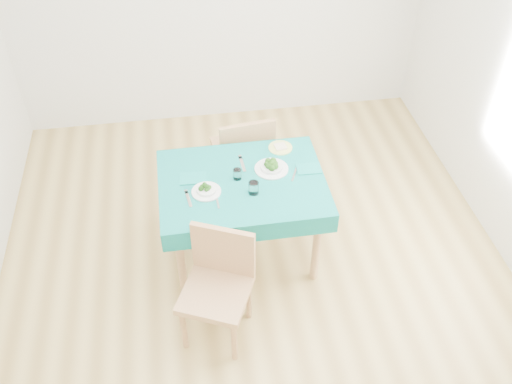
{
  "coord_description": "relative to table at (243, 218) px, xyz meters",
  "views": [
    {
      "loc": [
        -0.46,
        -2.9,
        3.49
      ],
      "look_at": [
        0.0,
        0.0,
        0.85
      ],
      "focal_mm": 40.0,
      "sensor_mm": 36.0,
      "label": 1
    }
  ],
  "objects": [
    {
      "name": "bowl_near",
      "position": [
        -0.27,
        -0.08,
        0.41
      ],
      "size": [
        0.21,
        0.21,
        0.06
      ],
      "primitive_type": null,
      "color": "white",
      "rests_on": "table"
    },
    {
      "name": "chair_near",
      "position": [
        -0.29,
        -0.74,
        0.17
      ],
      "size": [
        0.6,
        0.62,
        1.1
      ],
      "primitive_type": "cube",
      "rotation": [
        0.0,
        0.0,
        -0.42
      ],
      "color": "#A5794D",
      "rests_on": "ground"
    },
    {
      "name": "knife_far",
      "position": [
        0.4,
        0.03,
        0.38
      ],
      "size": [
        0.09,
        0.19,
        0.0
      ],
      "primitive_type": "cube",
      "rotation": [
        0.0,
        0.0,
        -0.41
      ],
      "color": "silver",
      "rests_on": "table"
    },
    {
      "name": "bowl_far",
      "position": [
        0.24,
        0.1,
        0.42
      ],
      "size": [
        0.25,
        0.25,
        0.08
      ],
      "primitive_type": null,
      "color": "white",
      "rests_on": "table"
    },
    {
      "name": "napkin_near",
      "position": [
        -0.35,
        0.08,
        0.38
      ],
      "size": [
        0.2,
        0.15,
        0.01
      ],
      "primitive_type": "cube",
      "rotation": [
        0.0,
        0.0,
        -0.08
      ],
      "color": "#0E7870",
      "rests_on": "table"
    },
    {
      "name": "side_plate",
      "position": [
        0.35,
        0.34,
        0.38
      ],
      "size": [
        0.19,
        0.19,
        0.01
      ],
      "primitive_type": "cylinder",
      "color": "#DAE16E",
      "rests_on": "table"
    },
    {
      "name": "table",
      "position": [
        0.0,
        0.0,
        0.0
      ],
      "size": [
        1.21,
        0.92,
        0.76
      ],
      "primitive_type": "cube",
      "color": "#0A6C66",
      "rests_on": "ground"
    },
    {
      "name": "napkin_far",
      "position": [
        0.51,
        0.06,
        0.38
      ],
      "size": [
        0.19,
        0.14,
        0.01
      ],
      "primitive_type": "cube",
      "rotation": [
        0.0,
        0.0,
        -0.05
      ],
      "color": "#0E7870",
      "rests_on": "table"
    },
    {
      "name": "bread_slice",
      "position": [
        0.35,
        0.34,
        0.39
      ],
      "size": [
        0.1,
        0.1,
        0.01
      ],
      "primitive_type": "cube",
      "rotation": [
        0.0,
        0.0,
        0.15
      ],
      "color": "beige",
      "rests_on": "side_plate"
    },
    {
      "name": "knife_near",
      "position": [
        -0.2,
        -0.17,
        0.38
      ],
      "size": [
        0.02,
        0.2,
        0.0
      ],
      "primitive_type": "cube",
      "rotation": [
        0.0,
        0.0,
        0.04
      ],
      "color": "silver",
      "rests_on": "table"
    },
    {
      "name": "tumbler_side",
      "position": [
        0.06,
        -0.14,
        0.43
      ],
      "size": [
        0.07,
        0.07,
        0.09
      ],
      "primitive_type": "cylinder",
      "color": "white",
      "rests_on": "table"
    },
    {
      "name": "chair_far",
      "position": [
        0.1,
        0.79,
        0.21
      ],
      "size": [
        0.53,
        0.56,
        1.17
      ],
      "primitive_type": "cube",
      "rotation": [
        0.0,
        0.0,
        3.26
      ],
      "color": "#A5794D",
      "rests_on": "ground"
    },
    {
      "name": "tumbler_center",
      "position": [
        -0.03,
        0.04,
        0.42
      ],
      "size": [
        0.06,
        0.06,
        0.08
      ],
      "primitive_type": "cylinder",
      "color": "white",
      "rests_on": "table"
    },
    {
      "name": "room_shell",
      "position": [
        0.07,
        -0.23,
        0.97
      ],
      "size": [
        4.02,
        4.52,
        2.73
      ],
      "color": "#A48444",
      "rests_on": "ground"
    },
    {
      "name": "fork_near",
      "position": [
        -0.4,
        -0.13,
        0.38
      ],
      "size": [
        0.05,
        0.17,
        0.0
      ],
      "primitive_type": "cube",
      "rotation": [
        0.0,
        0.0,
        0.14
      ],
      "color": "silver",
      "rests_on": "table"
    },
    {
      "name": "fork_far",
      "position": [
        0.03,
        0.19,
        0.38
      ],
      "size": [
        0.04,
        0.19,
        0.0
      ],
      "primitive_type": "cube",
      "rotation": [
        0.0,
        0.0,
        0.06
      ],
      "color": "silver",
      "rests_on": "table"
    }
  ]
}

